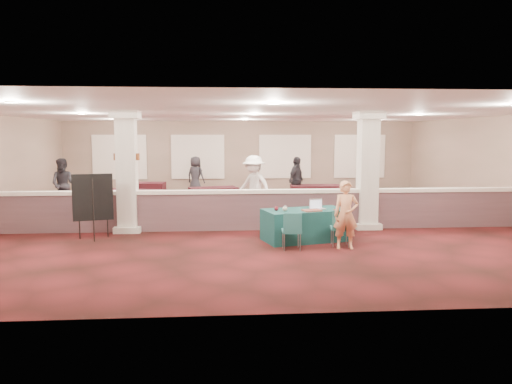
{
  "coord_description": "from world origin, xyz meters",
  "views": [
    {
      "loc": [
        -1.11,
        -14.88,
        2.55
      ],
      "look_at": [
        -0.11,
        -2.0,
        1.09
      ],
      "focal_mm": 35.0,
      "sensor_mm": 36.0,
      "label": 1
    }
  ],
  "objects": [
    {
      "name": "far_table_front_center",
      "position": [
        0.52,
        0.96,
        0.38
      ],
      "size": [
        2.1,
        1.58,
        0.76
      ],
      "primitive_type": "cube",
      "rotation": [
        0.0,
        0.0,
        -0.38
      ],
      "color": "black",
      "rests_on": "ground"
    },
    {
      "name": "laptop_screen",
      "position": [
        1.3,
        -2.85,
        0.9
      ],
      "size": [
        0.34,
        0.1,
        0.23
      ],
      "primitive_type": "cube",
      "rotation": [
        0.0,
        0.0,
        0.26
      ],
      "color": "silver",
      "rests_on": "near_table"
    },
    {
      "name": "yarn_grey",
      "position": [
        0.52,
        -3.0,
        0.82
      ],
      "size": [
        0.11,
        0.11,
        0.11
      ],
      "primitive_type": "sphere",
      "color": "#55565B",
      "rests_on": "near_table"
    },
    {
      "name": "attendee_b",
      "position": [
        0.04,
        0.9,
        0.97
      ],
      "size": [
        1.31,
        1.23,
        1.93
      ],
      "primitive_type": "imported",
      "rotation": [
        0.0,
        0.0,
        -0.71
      ],
      "color": "beige",
      "rests_on": "ground"
    },
    {
      "name": "attendee_a",
      "position": [
        -6.37,
        2.54,
        0.89
      ],
      "size": [
        0.86,
        0.48,
        1.79
      ],
      "primitive_type": "imported",
      "rotation": [
        0.0,
        0.0,
        0.0
      ],
      "color": "black",
      "rests_on": "ground"
    },
    {
      "name": "sconce_left",
      "position": [
        -3.78,
        -1.5,
        2.0
      ],
      "size": [
        0.12,
        0.12,
        0.18
      ],
      "color": "brown",
      "rests_on": "column_left"
    },
    {
      "name": "yarn_red",
      "position": [
        0.29,
        -3.14,
        0.82
      ],
      "size": [
        0.1,
        0.1,
        0.1
      ],
      "primitive_type": "sphere",
      "color": "maroon",
      "rests_on": "near_table"
    },
    {
      "name": "attendee_d",
      "position": [
        -2.06,
        6.64,
        0.84
      ],
      "size": [
        0.94,
        0.81,
        1.67
      ],
      "primitive_type": "imported",
      "rotation": [
        0.0,
        0.0,
        2.6
      ],
      "color": "black",
      "rests_on": "ground"
    },
    {
      "name": "yarn_cream",
      "position": [
        0.48,
        -3.25,
        0.82
      ],
      "size": [
        0.12,
        0.12,
        0.12
      ],
      "primitive_type": "sphere",
      "color": "beige",
      "rests_on": "near_table"
    },
    {
      "name": "wall_back",
      "position": [
        0.0,
        8.0,
        1.6
      ],
      "size": [
        16.0,
        0.04,
        3.2
      ],
      "primitive_type": "cube",
      "color": "#816E59",
      "rests_on": "ground"
    },
    {
      "name": "far_table_back_center",
      "position": [
        -1.26,
        3.2,
        0.35
      ],
      "size": [
        1.87,
        1.28,
        0.69
      ],
      "primitive_type": "cube",
      "rotation": [
        0.0,
        0.0,
        0.27
      ],
      "color": "black",
      "rests_on": "ground"
    },
    {
      "name": "attendee_c",
      "position": [
        1.81,
        3.44,
        0.89
      ],
      "size": [
        1.0,
        1.14,
        1.78
      ],
      "primitive_type": "imported",
      "rotation": [
        0.0,
        0.0,
        0.97
      ],
      "color": "black",
      "rests_on": "ground"
    },
    {
      "name": "near_table",
      "position": [
        1.01,
        -3.0,
        0.38
      ],
      "size": [
        2.18,
        1.47,
        0.76
      ],
      "primitive_type": "cube",
      "rotation": [
        0.0,
        0.0,
        0.26
      ],
      "color": "#103A39",
      "rests_on": "ground"
    },
    {
      "name": "wall_front",
      "position": [
        0.0,
        -8.0,
        1.6
      ],
      "size": [
        16.0,
        0.04,
        3.2
      ],
      "primitive_type": "cube",
      "color": "#816E59",
      "rests_on": "ground"
    },
    {
      "name": "ceiling",
      "position": [
        0.0,
        0.0,
        3.2
      ],
      "size": [
        16.0,
        16.0,
        0.02
      ],
      "primitive_type": "cube",
      "color": "white",
      "rests_on": "wall_back"
    },
    {
      "name": "partition_wall",
      "position": [
        0.0,
        -1.5,
        0.57
      ],
      "size": [
        15.6,
        0.28,
        1.1
      ],
      "color": "#543940",
      "rests_on": "ground"
    },
    {
      "name": "conf_chair_side",
      "position": [
        0.54,
        -4.01,
        0.51
      ],
      "size": [
        0.44,
        0.45,
        0.86
      ],
      "rotation": [
        0.0,
        0.0,
        -0.03
      ],
      "color": "#1E5A59",
      "rests_on": "ground"
    },
    {
      "name": "woman",
      "position": [
        1.78,
        -3.94,
        0.77
      ],
      "size": [
        0.59,
        0.43,
        1.55
      ],
      "primitive_type": "imported",
      "rotation": [
        0.0,
        0.0,
        -0.1
      ],
      "color": "#D47D5C",
      "rests_on": "ground"
    },
    {
      "name": "laptop_base",
      "position": [
        1.33,
        -2.97,
        0.77
      ],
      "size": [
        0.4,
        0.32,
        0.02
      ],
      "primitive_type": "cube",
      "rotation": [
        0.0,
        0.0,
        0.26
      ],
      "color": "silver",
      "rests_on": "near_table"
    },
    {
      "name": "far_table_back_left",
      "position": [
        -4.09,
        5.01,
        0.36
      ],
      "size": [
        1.82,
        1.01,
        0.71
      ],
      "primitive_type": "cube",
      "rotation": [
        0.0,
        0.0,
        -0.08
      ],
      "color": "black",
      "rests_on": "ground"
    },
    {
      "name": "far_table_back_right",
      "position": [
        2.5,
        3.2,
        0.37
      ],
      "size": [
        1.87,
        1.0,
        0.74
      ],
      "primitive_type": "cube",
      "rotation": [
        0.0,
        0.0,
        -0.05
      ],
      "color": "black",
      "rests_on": "ground"
    },
    {
      "name": "column_left",
      "position": [
        -3.5,
        -1.5,
        1.64
      ],
      "size": [
        0.72,
        0.72,
        3.2
      ],
      "color": "beige",
      "rests_on": "ground"
    },
    {
      "name": "scissors",
      "position": [
        1.74,
        -3.11,
        0.77
      ],
      "size": [
        0.13,
        0.06,
        0.01
      ],
      "primitive_type": "cube",
      "rotation": [
        0.0,
        0.0,
        0.26
      ],
      "color": "red",
      "rests_on": "near_table"
    },
    {
      "name": "screen_glow",
      "position": [
        1.3,
        -2.86,
        0.88
      ],
      "size": [
        0.31,
        0.08,
        0.2
      ],
      "primitive_type": "cube",
      "rotation": [
        0.0,
        0.0,
        0.26
      ],
      "color": "silver",
      "rests_on": "near_table"
    },
    {
      "name": "knitting",
      "position": [
        1.13,
        -3.24,
        0.78
      ],
      "size": [
        0.49,
        0.41,
        0.03
      ],
      "primitive_type": "cube",
      "rotation": [
        0.0,
        0.0,
        0.26
      ],
      "color": "#CF4221",
      "rests_on": "near_table"
    },
    {
      "name": "sconce_right",
      "position": [
        -3.22,
        -1.5,
        2.0
      ],
      "size": [
        0.12,
        0.12,
        0.18
      ],
      "color": "brown",
      "rests_on": "column_left"
    },
    {
      "name": "conf_chair_main",
      "position": [
        1.71,
        -3.75,
        0.51
      ],
      "size": [
        0.48,
        0.48,
        0.86
      ],
      "rotation": [
        0.0,
        0.0,
        -0.11
      ],
      "color": "#1E5A59",
      "rests_on": "ground"
    },
    {
      "name": "far_table_front_right",
      "position": [
        4.13,
        0.3,
        0.34
      ],
      "size": [
        1.83,
        1.23,
        0.68
      ],
      "primitive_type": "cube",
      "rotation": [
        0.0,
        0.0,
        -0.26
      ],
      "color": "black",
      "rests_on": "ground"
    },
    {
      "name": "far_table_front_left",
      "position": [
        -3.93,
        1.45,
        0.4
      ],
      "size": [
        2.18,
        1.57,
        0.8
      ],
      "primitive_type": "cube",
      "rotation": [
        0.0,
        0.0,
        -0.33
      ],
      "color": "black",
      "rests_on": "ground"
    },
    {
      "name": "easel_board",
      "position": [
        -4.17,
        -2.5,
        1.03
      ],
      "size": [
        0.94,
        0.55,
        1.63
      ],
      "rotation": [
        0.0,
        0.0,
        0.25
      ],
      "color": "black",
      "rests_on": "ground"
    },
    {
      "name": "column_right",
      "position": [
        3.0,
        -1.5,
        1.64
      ],
      "size": [
        0.72,
        0.72,
        3.2
      ],
      "color": "beige",
      "rests_on": "ground"
    },
    {
      "name": "ground",
      "position": [
        0.0,
        0.0,
        0.0
      ],
      "size": [
        16.0,
        16.0,
        0.0
      ],
      "primitive_type": "plane",
      "color": "#4E1315",
      "rests_on": "ground"
    },
    {
      "name": "wall_right",
      "position": [
        8.0,
        0.0,
        1.6
      ],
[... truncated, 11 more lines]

